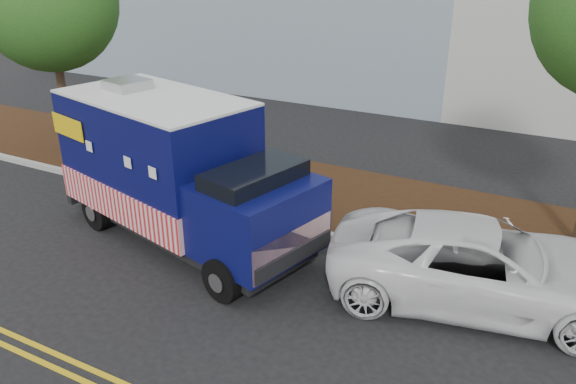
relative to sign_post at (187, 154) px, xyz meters
The scene contains 9 objects.
ground 3.33m from the sign_post, 38.29° to the right, with size 120.00×120.00×0.00m, color black.
curb 2.74m from the sign_post, 12.17° to the right, with size 120.00×0.18×0.15m, color #9E9E99.
mulch_strip 3.11m from the sign_post, 32.82° to the left, with size 120.00×4.00×0.15m, color black.
centerline_near 6.93m from the sign_post, 69.06° to the right, with size 120.00×0.10×0.01m, color gold.
centerline_far 7.16m from the sign_post, 69.79° to the right, with size 120.00×0.10×0.01m, color gold.
tree_a 6.40m from the sign_post, behind, with size 4.03×4.03×6.79m.
sign_post is the anchor object (origin of this frame).
food_truck 2.37m from the sign_post, 58.43° to the right, with size 6.96×3.92×3.48m.
white_car 8.08m from the sign_post, 10.45° to the right, with size 2.62×5.68×1.58m, color white.
Camera 1 is at (6.51, -9.28, 6.30)m, focal length 35.00 mm.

